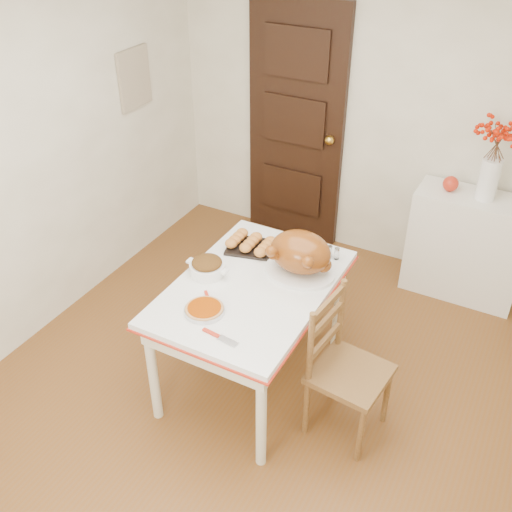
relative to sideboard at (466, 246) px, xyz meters
The scene contains 18 objects.
floor 2.02m from the sideboard, 115.81° to the right, with size 3.50×4.00×0.00m, color brown.
wall_back 1.21m from the sideboard, 165.67° to the left, with size 3.50×0.00×2.50m, color white.
wall_left 3.27m from the sideboard, 145.72° to the right, with size 0.00×4.00×2.50m, color white.
door_back 1.68m from the sideboard, behind, with size 0.85×0.06×2.06m, color black.
photo_board 2.86m from the sideboard, 167.38° to the right, with size 0.03×0.35×0.45m, color tan.
sideboard is the anchor object (origin of this frame).
kitchen_table 1.91m from the sideboard, 121.30° to the right, with size 0.89×1.30×0.78m, color white, non-canonical shape.
chair_oak 1.75m from the sideboard, 99.75° to the right, with size 0.41×0.41×0.93m, color brown, non-canonical shape.
berry_vase 0.75m from the sideboard, ahead, with size 0.33×0.33×0.64m, color white, non-canonical shape.
apple 0.53m from the sideboard, behind, with size 0.12×0.12×0.12m, color red.
turkey_platter 1.67m from the sideboard, 119.72° to the right, with size 0.45×0.36×0.28m, color #86430E, non-canonical shape.
pumpkin_pie 2.30m from the sideboard, 119.14° to the right, with size 0.23×0.23×0.05m, color #8A3100.
stuffing_dish 2.14m from the sideboard, 127.89° to the right, with size 0.28×0.22×0.11m, color brown, non-canonical shape.
rolls_tray 1.79m from the sideboard, 132.67° to the right, with size 0.31×0.24×0.08m, color #C1782A, non-canonical shape.
pie_server 2.34m from the sideboard, 113.33° to the right, with size 0.23×0.06×0.01m, color silver, non-canonical shape.
carving_knife 2.24m from the sideboard, 120.52° to the right, with size 0.23×0.05×0.01m, color silver, non-canonical shape.
drinking_glass 1.50m from the sideboard, 128.82° to the right, with size 0.07×0.07×0.12m, color white.
shaker_pair 1.37m from the sideboard, 120.74° to the right, with size 0.08×0.03×0.08m, color white, non-canonical shape.
Camera 1 is at (1.24, -2.35, 2.92)m, focal length 41.58 mm.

